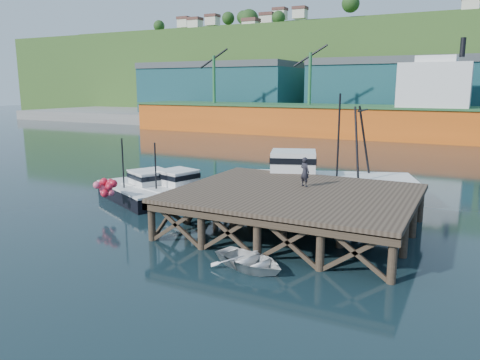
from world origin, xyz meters
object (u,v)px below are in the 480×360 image
Objects in this scene: boat_navy at (168,190)px; trawler at (326,181)px; dockworker at (305,172)px; dinghy at (250,261)px; boat_black at (138,189)px.

trawler is (9.21, 4.53, 0.64)m from boat_navy.
dockworker is at bearing 12.20° from boat_navy.
boat_navy reaches higher than dockworker.
boat_navy reaches higher than dinghy.
boat_black is 4.48× the size of dockworker.
dockworker is (11.58, -0.16, 2.16)m from boat_black.
boat_navy is 4.23× the size of dockworker.
trawler reaches higher than dockworker.
boat_black is at bearing 24.01° from dockworker.
boat_navy is 2.01× the size of dinghy.
dinghy is 2.11× the size of dockworker.
boat_navy is at bearing 20.77° from dockworker.
boat_black is at bearing -149.62° from boat_navy.
trawler is 3.29× the size of dinghy.
trawler is at bearing 20.66° from dinghy.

